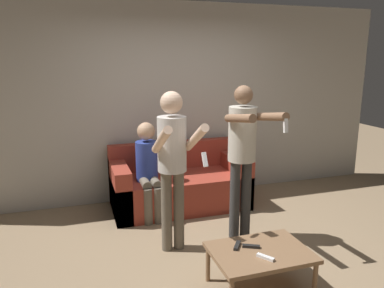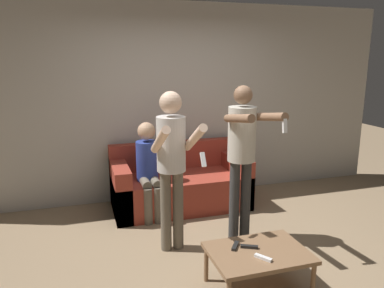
{
  "view_description": "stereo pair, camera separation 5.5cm",
  "coord_description": "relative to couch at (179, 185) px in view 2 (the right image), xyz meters",
  "views": [
    {
      "loc": [
        -1.36,
        -3.11,
        1.96
      ],
      "look_at": [
        -0.07,
        0.9,
        0.99
      ],
      "focal_mm": 35.0,
      "sensor_mm": 36.0,
      "label": 1
    },
    {
      "loc": [
        -1.31,
        -3.13,
        1.96
      ],
      "look_at": [
        -0.07,
        0.9,
        0.99
      ],
      "focal_mm": 35.0,
      "sensor_mm": 36.0,
      "label": 2
    }
  ],
  "objects": [
    {
      "name": "ground_plane",
      "position": [
        0.07,
        -1.47,
        -0.29
      ],
      "size": [
        14.0,
        14.0,
        0.0
      ],
      "primitive_type": "plane",
      "color": "#937A5B"
    },
    {
      "name": "wall_back",
      "position": [
        0.07,
        0.46,
        1.06
      ],
      "size": [
        6.4,
        0.06,
        2.7
      ],
      "color": "#B7B2A8",
      "rests_on": "ground_plane"
    },
    {
      "name": "couch",
      "position": [
        0.0,
        0.0,
        0.0
      ],
      "size": [
        1.77,
        0.85,
        0.83
      ],
      "color": "#9E3828",
      "rests_on": "ground_plane"
    },
    {
      "name": "person_standing_left",
      "position": [
        -0.38,
        -1.13,
        0.73
      ],
      "size": [
        0.41,
        0.69,
        1.65
      ],
      "color": "#6B6051",
      "rests_on": "ground_plane"
    },
    {
      "name": "person_standing_right",
      "position": [
        0.38,
        -1.13,
        0.76
      ],
      "size": [
        0.41,
        0.72,
        1.69
      ],
      "color": "#383838",
      "rests_on": "ground_plane"
    },
    {
      "name": "person_seated",
      "position": [
        -0.45,
        -0.19,
        0.36
      ],
      "size": [
        0.27,
        0.51,
        1.19
      ],
      "color": "#6B6051",
      "rests_on": "ground_plane"
    },
    {
      "name": "coffee_table",
      "position": [
        0.14,
        -2.02,
        0.04
      ],
      "size": [
        0.83,
        0.6,
        0.37
      ],
      "color": "#846042",
      "rests_on": "ground_plane"
    },
    {
      "name": "remote_near",
      "position": [
        0.12,
        -2.15,
        0.09
      ],
      "size": [
        0.11,
        0.14,
        0.02
      ],
      "color": "white",
      "rests_on": "coffee_table"
    },
    {
      "name": "remote_mid",
      "position": [
        0.09,
        -1.95,
        0.09
      ],
      "size": [
        0.15,
        0.1,
        0.02
      ],
      "color": "black",
      "rests_on": "coffee_table"
    },
    {
      "name": "remote_far",
      "position": [
        -0.02,
        -1.91,
        0.09
      ],
      "size": [
        0.12,
        0.14,
        0.02
      ],
      "color": "black",
      "rests_on": "coffee_table"
    }
  ]
}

